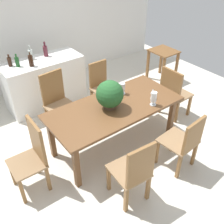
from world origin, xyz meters
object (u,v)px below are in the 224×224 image
chair_far_right (102,85)px  chair_foot_end (173,91)px  crystal_vase_left (122,88)px  flower_centerpiece (110,94)px  chair_near_right (184,141)px  wine_bottle_amber (45,51)px  kitchen_counter (45,83)px  wine_bottle_tall (31,54)px  dining_table (115,111)px  wine_bottle_green (10,62)px  chair_near_left (134,171)px  wine_bottle_clear (17,62)px  crystal_vase_center_near (154,98)px  chair_far_left (57,99)px  chair_head_end (33,154)px  side_table (163,58)px  wine_bottle_dark (31,61)px  wine_glass (153,92)px

chair_far_right → chair_foot_end: bearing=-49.2°
crystal_vase_left → flower_centerpiece: bearing=-153.3°
chair_far_right → chair_near_right: size_ratio=1.03×
wine_bottle_amber → kitchen_counter: bearing=-143.3°
wine_bottle_tall → dining_table: bearing=-77.6°
chair_far_right → kitchen_counter: chair_far_right is taller
chair_near_right → crystal_vase_left: crystal_vase_left is taller
chair_foot_end → wine_bottle_green: 2.96m
chair_far_right → chair_foot_end: 1.33m
chair_near_left → wine_bottle_clear: 2.88m
chair_foot_end → crystal_vase_center_near: (-0.86, -0.33, 0.35)m
crystal_vase_left → wine_bottle_green: size_ratio=0.86×
chair_far_left → wine_bottle_amber: size_ratio=3.74×
flower_centerpiece → dining_table: bearing=-2.3°
chair_foot_end → wine_bottle_tall: wine_bottle_tall is taller
wine_bottle_green → wine_bottle_tall: size_ratio=0.85×
chair_near_right → wine_bottle_amber: wine_bottle_amber is taller
chair_far_left → kitchen_counter: chair_far_left is taller
dining_table → chair_head_end: size_ratio=1.98×
chair_foot_end → wine_bottle_green: (-2.19, 1.92, 0.48)m
chair_foot_end → side_table: bearing=-40.3°
wine_bottle_dark → wine_bottle_tall: size_ratio=1.00×
wine_bottle_dark → wine_bottle_green: 0.38m
chair_head_end → wine_bottle_green: size_ratio=4.77×
flower_centerpiece → kitchen_counter: bearing=97.5°
chair_head_end → wine_bottle_dark: 1.93m
dining_table → crystal_vase_center_near: 0.62m
dining_table → wine_glass: size_ratio=12.09×
wine_bottle_dark → wine_bottle_tall: 0.32m
chair_foot_end → flower_centerpiece: (-1.43, 0.01, 0.45)m
wine_bottle_clear → wine_bottle_dark: bearing=-33.9°
chair_far_left → chair_foot_end: (1.81, -1.00, -0.02)m
wine_bottle_amber → wine_bottle_green: size_ratio=1.27×
wine_bottle_dark → wine_bottle_amber: bearing=32.3°
chair_near_left → dining_table: bearing=-110.8°
dining_table → wine_bottle_dark: size_ratio=8.07×
chair_head_end → wine_bottle_amber: 2.32m
chair_far_right → chair_head_end: bearing=-151.7°
flower_centerpiece → wine_bottle_clear: (-0.67, 1.82, 0.03)m
dining_table → wine_bottle_dark: (-0.55, 1.69, 0.36)m
chair_far_right → side_table: bearing=3.9°
chair_far_left → chair_near_left: 2.00m
kitchen_counter → wine_bottle_amber: wine_bottle_amber is taller
crystal_vase_center_near → wine_bottle_clear: (-1.23, 2.16, 0.13)m
wine_bottle_amber → chair_near_right: bearing=-77.9°
wine_bottle_green → wine_bottle_clear: wine_bottle_clear is taller
kitchen_counter → side_table: kitchen_counter is taller
chair_far_right → wine_bottle_tall: size_ratio=3.74×
dining_table → chair_far_left: (-0.47, 1.00, -0.12)m
chair_far_left → wine_bottle_green: (-0.38, 0.92, 0.46)m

